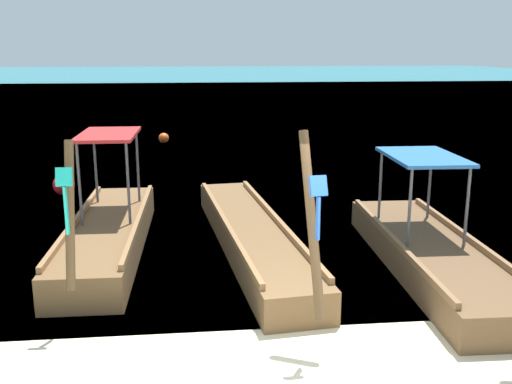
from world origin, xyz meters
The scene contains 7 objects.
ground centered at (0.00, 0.00, 0.00)m, with size 120.00×120.00×0.00m, color beige.
sea_water centered at (0.00, 61.29, 0.00)m, with size 120.00×120.00×0.00m, color #147A89.
longtail_boat_turquoise_ribbon centered at (-2.58, 4.63, 0.35)m, with size 1.28×5.84×2.48m.
longtail_boat_blue_ribbon centered at (0.04, 4.43, 0.27)m, with size 1.77×7.41×2.67m.
longtail_boat_red_ribbon centered at (2.93, 3.08, 0.32)m, with size 1.51×6.09×2.61m.
mooring_buoy_near centered at (-2.20, 17.26, 0.21)m, with size 0.41×0.41×0.41m.
mooring_buoy_far centered at (-4.31, 9.03, 0.27)m, with size 0.54×0.54×0.54m.
Camera 1 is at (-0.94, -5.72, 3.63)m, focal length 40.70 mm.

